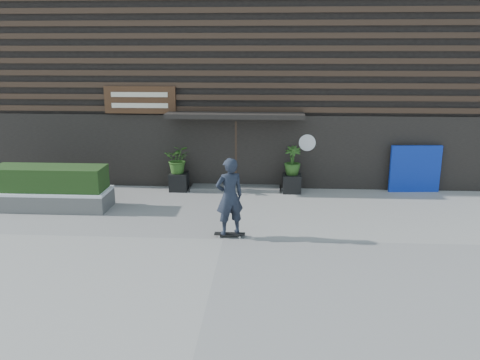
# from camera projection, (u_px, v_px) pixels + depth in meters

# --- Properties ---
(ground) EXTENTS (80.00, 80.00, 0.00)m
(ground) POSITION_uv_depth(u_px,v_px,m) (223.00, 239.00, 12.42)
(ground) COLOR gray
(ground) RESTS_ON ground
(entrance_step) EXTENTS (3.00, 0.80, 0.12)m
(entrance_step) POSITION_uv_depth(u_px,v_px,m) (235.00, 188.00, 16.84)
(entrance_step) COLOR #525250
(entrance_step) RESTS_ON ground
(planter_pot_left) EXTENTS (0.60, 0.60, 0.60)m
(planter_pot_left) POSITION_uv_depth(u_px,v_px,m) (179.00, 182.00, 16.70)
(planter_pot_left) COLOR black
(planter_pot_left) RESTS_ON ground
(bamboo_left) EXTENTS (0.86, 0.75, 0.96)m
(bamboo_left) POSITION_uv_depth(u_px,v_px,m) (178.00, 159.00, 16.50)
(bamboo_left) COLOR #2D591E
(bamboo_left) RESTS_ON planter_pot_left
(planter_pot_right) EXTENTS (0.60, 0.60, 0.60)m
(planter_pot_right) POSITION_uv_depth(u_px,v_px,m) (292.00, 183.00, 16.48)
(planter_pot_right) COLOR black
(planter_pot_right) RESTS_ON ground
(bamboo_right) EXTENTS (0.54, 0.54, 0.96)m
(bamboo_right) POSITION_uv_depth(u_px,v_px,m) (292.00, 161.00, 16.28)
(bamboo_right) COLOR #2D591E
(bamboo_right) RESTS_ON planter_pot_right
(raised_bed) EXTENTS (3.50, 1.20, 0.50)m
(raised_bed) POSITION_uv_depth(u_px,v_px,m) (52.00, 200.00, 14.82)
(raised_bed) COLOR #535350
(raised_bed) RESTS_ON ground
(snow_layer) EXTENTS (3.50, 1.20, 0.08)m
(snow_layer) POSITION_uv_depth(u_px,v_px,m) (51.00, 191.00, 14.75)
(snow_layer) COLOR white
(snow_layer) RESTS_ON raised_bed
(hedge) EXTENTS (3.30, 1.00, 0.70)m
(hedge) POSITION_uv_depth(u_px,v_px,m) (49.00, 178.00, 14.65)
(hedge) COLOR #1C3814
(hedge) RESTS_ON snow_layer
(blue_tarp) EXTENTS (1.68, 0.25, 1.57)m
(blue_tarp) POSITION_uv_depth(u_px,v_px,m) (415.00, 169.00, 16.41)
(blue_tarp) COLOR #0C269F
(blue_tarp) RESTS_ON ground
(building) EXTENTS (18.00, 11.00, 8.00)m
(building) POSITION_uv_depth(u_px,v_px,m) (244.00, 65.00, 21.03)
(building) COLOR black
(building) RESTS_ON ground
(skateboarder) EXTENTS (0.84, 0.72, 2.05)m
(skateboarder) POSITION_uv_depth(u_px,v_px,m) (229.00, 197.00, 12.30)
(skateboarder) COLOR black
(skateboarder) RESTS_ON ground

